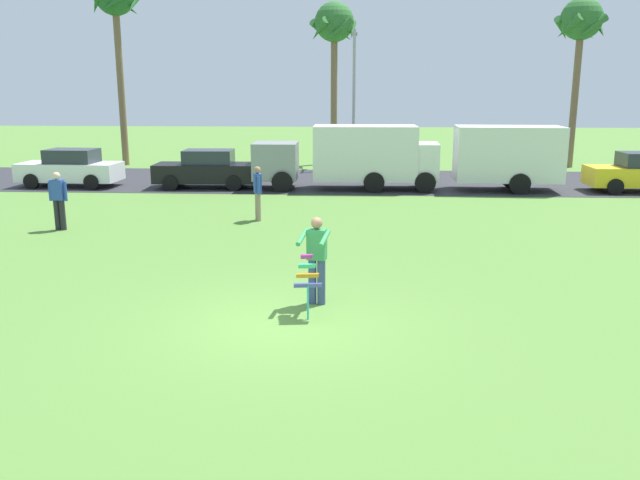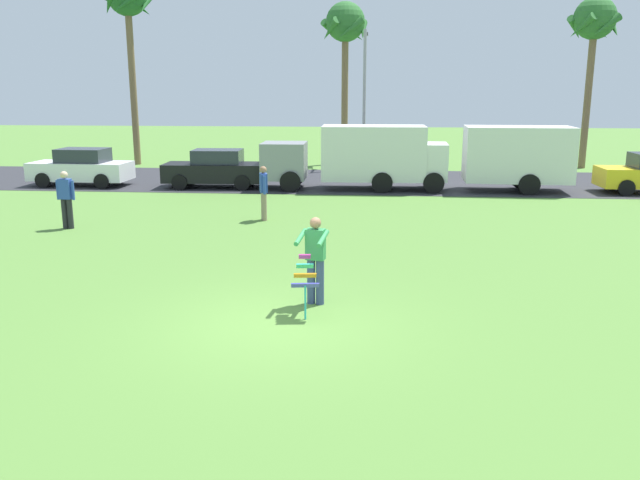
% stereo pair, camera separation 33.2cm
% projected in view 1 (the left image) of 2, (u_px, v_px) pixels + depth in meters
% --- Properties ---
extents(ground_plane, '(120.00, 120.00, 0.00)m').
position_uv_depth(ground_plane, '(282.00, 324.00, 11.65)').
color(ground_plane, '#568438').
extents(road_strip, '(120.00, 8.00, 0.01)m').
position_uv_depth(road_strip, '(330.00, 181.00, 29.52)').
color(road_strip, '#2D2D33').
rests_on(road_strip, ground).
extents(person_kite_flyer, '(0.63, 0.72, 1.73)m').
position_uv_depth(person_kite_flyer, '(317.00, 257.00, 12.52)').
color(person_kite_flyer, '#384772').
rests_on(person_kite_flyer, ground).
extents(kite_held, '(0.53, 0.67, 1.12)m').
position_uv_depth(kite_held, '(307.00, 277.00, 11.88)').
color(kite_held, '#D83399').
rests_on(kite_held, ground).
extents(parked_car_white, '(4.25, 1.94, 1.60)m').
position_uv_depth(parked_car_white, '(70.00, 169.00, 27.67)').
color(parked_car_white, white).
rests_on(parked_car_white, ground).
extents(parked_car_black, '(4.26, 1.95, 1.60)m').
position_uv_depth(parked_car_black, '(206.00, 170.00, 27.32)').
color(parked_car_black, black).
rests_on(parked_car_black, ground).
extents(parked_truck_grey_van, '(6.74, 2.21, 2.62)m').
position_uv_depth(parked_truck_grey_van, '(345.00, 155.00, 26.82)').
color(parked_truck_grey_van, gray).
rests_on(parked_truck_grey_van, ground).
extents(parked_truck_white_box, '(6.76, 2.26, 2.62)m').
position_uv_depth(parked_truck_white_box, '(487.00, 156.00, 26.48)').
color(parked_truck_white_box, silver).
rests_on(parked_truck_white_box, ground).
extents(palm_tree_left_near, '(2.58, 2.71, 9.87)m').
position_uv_depth(palm_tree_left_near, '(115.00, 4.00, 33.73)').
color(palm_tree_left_near, brown).
rests_on(palm_tree_left_near, ground).
extents(palm_tree_right_near, '(2.58, 2.71, 8.61)m').
position_uv_depth(palm_tree_right_near, '(334.00, 29.00, 34.80)').
color(palm_tree_right_near, brown).
rests_on(palm_tree_right_near, ground).
extents(palm_tree_centre_far, '(2.58, 2.71, 8.58)m').
position_uv_depth(palm_tree_centre_far, '(581.00, 26.00, 32.95)').
color(palm_tree_centre_far, brown).
rests_on(palm_tree_centre_far, ground).
extents(streetlight_pole, '(0.24, 1.65, 7.00)m').
position_uv_depth(streetlight_pole, '(354.00, 90.00, 33.46)').
color(streetlight_pole, '#9E9EA3').
rests_on(streetlight_pole, ground).
extents(person_walker_near, '(0.57, 0.24, 1.73)m').
position_uv_depth(person_walker_near, '(58.00, 199.00, 19.17)').
color(person_walker_near, '#26262B').
rests_on(person_walker_near, ground).
extents(person_walker_far, '(0.31, 0.55, 1.73)m').
position_uv_depth(person_walker_far, '(258.00, 192.00, 20.54)').
color(person_walker_far, gray).
rests_on(person_walker_far, ground).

